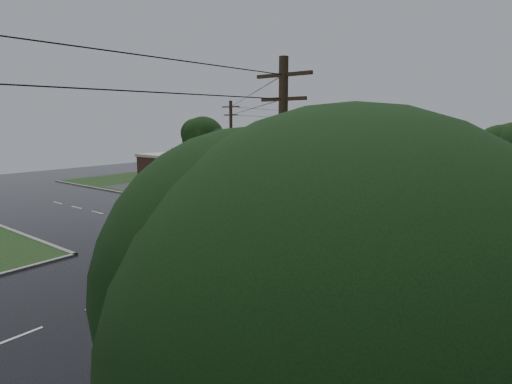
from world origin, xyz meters
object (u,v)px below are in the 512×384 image
Objects in this scene: utility_pole_se at (282,210)px; tree_se at (354,348)px; pylon_sign at (230,169)px; house_far at (313,146)px; utility_pole_n at (350,145)px; tree_nw_behind at (204,138)px; car_north at (319,208)px; house_near at (283,149)px; car_pump at (228,185)px; car_crossing at (226,240)px; utility_pole_nw at (231,154)px; gas_station at (194,166)px.

utility_pole_se is 1.21× the size of tree_se.
pylon_sign is 39.21m from house_far.
house_far is (-12.45, 10.00, -1.06)m from utility_pole_n.
tree_nw_behind reaches higher than car_north.
house_far is at bearing 120.10° from tree_se.
house_far is at bearing 118.68° from utility_pole_se.
utility_pole_se is 1.00× the size of house_near.
utility_pole_se is 2.39× the size of car_pump.
pylon_sign reaches higher than car_crossing.
tree_se is 47.93m from car_pump.
utility_pole_nw is at bearing 36.45° from car_crossing.
car_crossing is (-15.90, 14.84, -4.83)m from tree_se.
utility_pole_nw is 2.57× the size of car_crossing.
utility_pole_nw reaches higher than pylon_sign.
house_near is at bearing 25.63° from car_crossing.
house_far is 2.59× the size of car_crossing.
utility_pole_se is 58.64m from tree_nw_behind.
pylon_sign is 2.22m from utility_pole_nw.
car_north is (8.70, 2.86, -5.01)m from utility_pole_nw.
utility_pole_se reaches higher than house_far.
car_north is at bearing -59.32° from house_far.
utility_pole_nw is 2.56× the size of car_north.
car_pump is at bearing -9.33° from gas_station.
tree_nw_behind is (-12.89, -6.01, 1.77)m from house_near.
gas_station is 5.70× the size of car_pump.
car_north reaches higher than car_pump.
house_far is at bearing 106.98° from pylon_sign.
house_far is 2.40× the size of car_pump.
utility_pole_n reaches higher than car_north.
utility_pole_nw reaches higher than house_near.
car_north is (33.04, -17.64, -5.47)m from tree_nw_behind.
tree_se reaches higher than car_north.
house_near is 1.00× the size of house_far.
tree_nw_behind is at bearing 128.42° from gas_station.
house_far is 21.65m from tree_nw_behind.
utility_pole_nw is 28.50m from utility_pole_n.
utility_pole_nw reaches higher than utility_pole_n.
tree_nw_behind is 2.34× the size of car_crossing.
tree_nw_behind is at bearing -123.44° from house_far.
utility_pole_n is at bearing 111.80° from utility_pole_se.
utility_pole_n is (-19.00, 47.50, -0.25)m from utility_pole_se.
gas_station is 6.13× the size of car_crossing.
car_pump is at bearing 134.42° from utility_pole_se.
house_far is 1.22× the size of tree_se.
gas_station is 4.37× the size of pylon_sign.
utility_pole_nw is at bearing -33.48° from car_pump.
tree_se reaches higher than house_near.
house_near is (-10.45, 25.50, 0.39)m from pylon_sign.
house_near is 31.28m from car_north.
house_far is 1.10× the size of tree_nw_behind.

